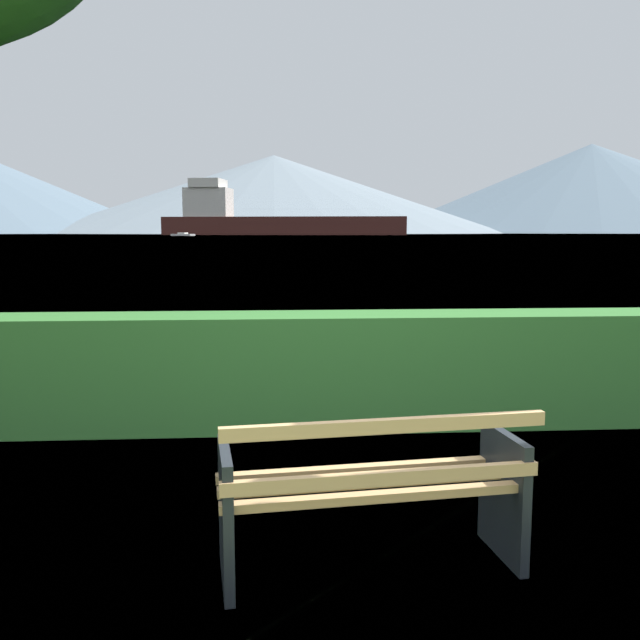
{
  "coord_description": "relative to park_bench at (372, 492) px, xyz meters",
  "views": [
    {
      "loc": [
        -0.48,
        -3.3,
        1.72
      ],
      "look_at": [
        0.0,
        3.74,
        0.79
      ],
      "focal_mm": 38.28,
      "sensor_mm": 36.0,
      "label": 1
    }
  ],
  "objects": [
    {
      "name": "ground_plane",
      "position": [
        -0.01,
        0.06,
        -0.42
      ],
      "size": [
        1400.0,
        1400.0,
        0.0
      ],
      "primitive_type": "plane",
      "color": "olive"
    },
    {
      "name": "water_surface",
      "position": [
        -0.01,
        309.11,
        -0.42
      ],
      "size": [
        620.0,
        620.0,
        0.0
      ],
      "primitive_type": "plane",
      "color": "#6B8EA3",
      "rests_on": "ground_plane"
    },
    {
      "name": "park_bench",
      "position": [
        0.0,
        0.0,
        0.0
      ],
      "size": [
        1.59,
        0.75,
        0.87
      ],
      "color": "tan",
      "rests_on": "ground_plane"
    },
    {
      "name": "hedge_row",
      "position": [
        -0.01,
        2.66,
        0.08
      ],
      "size": [
        10.67,
        0.63,
        1.0
      ],
      "primitive_type": "cube",
      "color": "#387A33",
      "rests_on": "ground_plane"
    },
    {
      "name": "cargo_ship_large",
      "position": [
        -3.78,
        295.58,
        6.29
      ],
      "size": [
        105.93,
        35.17,
        23.99
      ],
      "color": "#471E19",
      "rests_on": "water_surface"
    },
    {
      "name": "sailboat_mid",
      "position": [
        -32.7,
        243.15,
        0.0
      ],
      "size": [
        8.96,
        7.04,
        1.16
      ],
      "color": "silver",
      "rests_on": "water_surface"
    },
    {
      "name": "distant_hills",
      "position": [
        3.9,
        558.81,
        36.47
      ],
      "size": [
        927.79,
        431.75,
        79.01
      ],
      "color": "slate",
      "rests_on": "ground_plane"
    }
  ]
}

